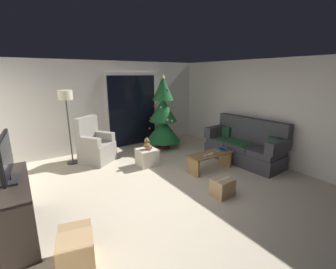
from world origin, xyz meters
TOP-DOWN VIEW (x-y plane):
  - ground_plane at (0.00, 0.00)m, footprint 7.00×7.00m
  - wall_back at (0.00, 3.06)m, footprint 5.72×0.12m
  - wall_right at (2.86, 0.00)m, footprint 0.12×6.00m
  - patio_door_frame at (0.62, 2.99)m, footprint 1.60×0.02m
  - patio_door_glass at (0.62, 2.97)m, footprint 1.50×0.02m
  - couch at (2.32, 0.13)m, footprint 0.90×1.98m
  - coffee_table at (1.21, 0.19)m, footprint 1.10×0.40m
  - remote_white at (1.16, 0.13)m, footprint 0.16×0.07m
  - remote_silver at (0.98, 0.10)m, footprint 0.16×0.11m
  - book_stack at (1.53, 0.14)m, footprint 0.25×0.22m
  - cell_phone at (1.50, 0.13)m, footprint 0.08×0.15m
  - christmas_tree at (1.19, 2.17)m, footprint 1.01×1.01m
  - armchair at (-0.81, 2.16)m, footprint 0.95×0.96m
  - floor_lamp at (-1.33, 2.38)m, footprint 0.32×0.32m
  - media_shelf at (-2.53, -0.06)m, footprint 0.40×1.40m
  - television at (-2.50, -0.01)m, footprint 0.23×0.84m
  - ottoman at (0.15, 1.23)m, footprint 0.44×0.44m
  - teddy_bear_chestnut at (0.15, 1.22)m, footprint 0.21×0.21m
  - cardboard_box_taped_mid_floor at (0.61, -0.77)m, footprint 0.40×0.32m
  - cardboard_box_open_near_shelf at (-1.95, -0.93)m, footprint 0.49×0.60m

SIDE VIEW (x-z plane):
  - ground_plane at x=0.00m, z-range 0.00..0.00m
  - cardboard_box_taped_mid_floor at x=0.61m, z-range 0.00..0.32m
  - cardboard_box_open_near_shelf at x=-1.95m, z-range -0.02..0.36m
  - ottoman at x=0.15m, z-range 0.00..0.40m
  - coffee_table at x=1.21m, z-range 0.07..0.47m
  - media_shelf at x=-2.53m, z-range -0.02..0.79m
  - couch at x=2.32m, z-range -0.14..0.94m
  - armchair at x=-0.81m, z-range -0.16..0.97m
  - remote_white at x=1.16m, z-range 0.41..0.43m
  - remote_silver at x=0.98m, z-range 0.41..0.43m
  - book_stack at x=1.53m, z-range 0.41..0.48m
  - cell_phone at x=1.50m, z-range 0.48..0.49m
  - teddy_bear_chestnut at x=0.15m, z-range 0.38..0.67m
  - christmas_tree at x=1.19m, z-range -0.13..2.02m
  - patio_door_glass at x=0.62m, z-range 0.00..2.10m
  - patio_door_frame at x=0.62m, z-range 0.00..2.20m
  - television at x=-2.50m, z-range 0.82..1.43m
  - wall_back at x=0.00m, z-range 0.00..2.50m
  - wall_right at x=2.86m, z-range 0.00..2.50m
  - floor_lamp at x=-1.33m, z-range 0.61..2.40m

